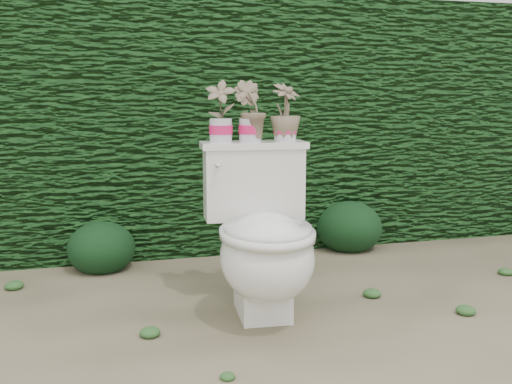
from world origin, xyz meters
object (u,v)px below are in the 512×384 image
object	(u,v)px
potted_plant_left	(221,113)
potted_plant_center	(250,113)
potted_plant_right	(285,114)
toilet	(263,240)

from	to	relation	value
potted_plant_left	potted_plant_center	world-z (taller)	same
potted_plant_left	potted_plant_right	xyz separation A→B (m)	(0.31, -0.02, -0.01)
toilet	potted_plant_right	distance (m)	0.62
potted_plant_center	potted_plant_left	bearing A→B (deg)	27.51
toilet	potted_plant_right	size ratio (longest dim) A/B	2.99
potted_plant_left	potted_plant_center	xyz separation A→B (m)	(0.14, -0.01, 0.00)
potted_plant_right	toilet	bearing A→B (deg)	-152.89
potted_plant_center	toilet	bearing A→B (deg)	121.32
potted_plant_left	potted_plant_right	distance (m)	0.31
toilet	potted_plant_center	world-z (taller)	potted_plant_center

